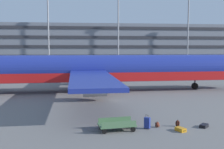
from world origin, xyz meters
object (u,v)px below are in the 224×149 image
(suitcase_purple, at_px, (204,126))
(suitcase_laid_flat, at_px, (147,123))
(backpack_large, at_px, (158,125))
(suitcase_red, at_px, (181,129))
(backpack_teal, at_px, (178,123))
(baggage_cart, at_px, (117,125))
(airliner, at_px, (92,70))

(suitcase_purple, bearing_deg, suitcase_laid_flat, 178.31)
(backpack_large, bearing_deg, suitcase_red, -39.47)
(suitcase_red, relative_size, backpack_large, 1.85)
(backpack_large, xyz_separation_m, backpack_teal, (1.57, 0.08, 0.03))
(suitcase_purple, height_order, baggage_cart, baggage_cart)
(suitcase_laid_flat, bearing_deg, suitcase_purple, -1.69)
(suitcase_purple, relative_size, backpack_large, 1.81)
(suitcase_red, distance_m, backpack_large, 1.76)
(suitcase_red, bearing_deg, suitcase_purple, 19.50)
(suitcase_purple, xyz_separation_m, backpack_teal, (-1.87, 0.46, 0.11))
(airliner, bearing_deg, suitcase_red, -73.45)
(suitcase_red, distance_m, suitcase_purple, 2.21)
(suitcase_laid_flat, distance_m, backpack_large, 0.92)
(suitcase_purple, height_order, backpack_large, backpack_large)
(backpack_teal, distance_m, baggage_cart, 4.72)
(backpack_teal, bearing_deg, suitcase_purple, -13.68)
(backpack_large, xyz_separation_m, baggage_cart, (-3.11, -0.45, 0.22))
(baggage_cart, bearing_deg, airliner, 93.44)
(suitcase_laid_flat, relative_size, suitcase_red, 1.21)
(suitcase_red, distance_m, baggage_cart, 4.53)
(suitcase_laid_flat, distance_m, baggage_cart, 2.27)
(suitcase_laid_flat, bearing_deg, suitcase_red, -21.41)
(airliner, distance_m, suitcase_laid_flat, 18.32)
(suitcase_laid_flat, relative_size, backpack_teal, 2.01)
(suitcase_laid_flat, bearing_deg, backpack_large, 16.54)
(airliner, height_order, baggage_cart, airliner)
(baggage_cart, bearing_deg, backpack_teal, 6.46)
(backpack_teal, xyz_separation_m, baggage_cart, (-4.68, -0.53, 0.20))
(suitcase_red, bearing_deg, backpack_teal, 80.03)
(suitcase_laid_flat, distance_m, suitcase_red, 2.39)
(airliner, relative_size, suitcase_purple, 51.79)
(airliner, relative_size, backpack_teal, 84.06)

